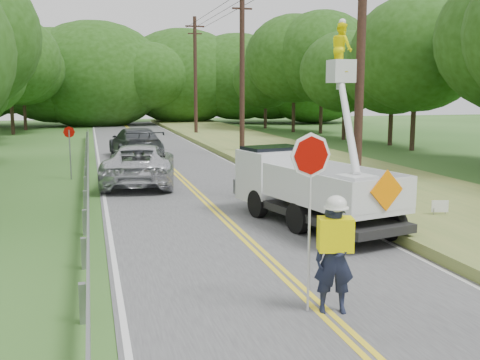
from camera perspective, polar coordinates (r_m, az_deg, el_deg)
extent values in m
plane|color=#254F1A|center=(9.93, 9.36, -14.02)|extent=(140.00, 140.00, 0.00)
cube|color=#444547|center=(22.94, -5.23, -0.59)|extent=(7.20, 96.00, 0.02)
cube|color=yellow|center=(22.92, -5.47, -0.57)|extent=(0.12, 96.00, 0.00)
cube|color=yellow|center=(22.96, -4.98, -0.55)|extent=(0.12, 96.00, 0.00)
cube|color=silver|center=(22.61, -13.87, -0.93)|extent=(0.12, 96.00, 0.00)
cube|color=silver|center=(23.76, 2.99, -0.19)|extent=(0.12, 96.00, 0.00)
cube|color=gray|center=(9.93, -15.84, -12.07)|extent=(0.12, 0.14, 0.70)
cube|color=gray|center=(12.78, -15.72, -7.26)|extent=(0.12, 0.14, 0.70)
cube|color=gray|center=(15.68, -15.65, -4.21)|extent=(0.12, 0.14, 0.70)
cube|color=gray|center=(18.62, -15.60, -2.12)|extent=(0.12, 0.14, 0.70)
cube|color=gray|center=(21.57, -15.56, -0.60)|extent=(0.12, 0.14, 0.70)
cube|color=gray|center=(24.54, -15.53, 0.55)|extent=(0.12, 0.14, 0.70)
cube|color=gray|center=(27.51, -15.51, 1.45)|extent=(0.12, 0.14, 0.70)
cube|color=gray|center=(30.48, -15.49, 2.18)|extent=(0.12, 0.14, 0.70)
cube|color=gray|center=(33.47, -15.48, 2.78)|extent=(0.12, 0.14, 0.70)
cube|color=gray|center=(36.45, -15.47, 3.28)|extent=(0.12, 0.14, 0.70)
cube|color=gray|center=(39.44, -15.46, 3.70)|extent=(0.12, 0.14, 0.70)
cube|color=gray|center=(42.43, -15.45, 4.07)|extent=(0.12, 0.14, 0.70)
cube|color=gray|center=(45.42, -15.44, 4.39)|extent=(0.12, 0.14, 0.70)
cube|color=gray|center=(23.51, -15.32, 0.81)|extent=(0.05, 48.00, 0.34)
cylinder|color=black|center=(19.45, 12.28, 12.25)|extent=(0.30, 0.30, 10.00)
cylinder|color=black|center=(33.49, 0.22, 11.08)|extent=(0.30, 0.30, 10.00)
cube|color=black|center=(33.80, 0.22, 17.19)|extent=(1.20, 0.10, 0.10)
cylinder|color=black|center=(48.11, -4.60, 10.48)|extent=(0.30, 0.30, 10.00)
cube|color=black|center=(48.39, -4.67, 15.46)|extent=(1.60, 0.12, 0.12)
cube|color=black|center=(48.33, -4.66, 14.75)|extent=(1.20, 0.10, 0.10)
cube|color=#5A7337|center=(25.11, 10.94, 0.45)|extent=(7.00, 96.00, 0.30)
cylinder|color=#332319|center=(53.44, -22.36, 6.38)|extent=(0.32, 0.32, 3.81)
ellipsoid|color=#1C400C|center=(53.47, -22.67, 11.36)|extent=(8.90, 8.90, 7.83)
cylinder|color=#332319|center=(58.98, -21.22, 6.48)|extent=(0.32, 0.32, 3.48)
ellipsoid|color=#1C400C|center=(58.98, -21.47, 10.61)|extent=(8.12, 8.12, 7.15)
cylinder|color=#332319|center=(37.98, 17.34, 5.63)|extent=(0.32, 0.32, 3.61)
ellipsoid|color=#1C400C|center=(38.00, 17.67, 12.28)|extent=(8.43, 8.43, 7.42)
cylinder|color=#332319|center=(41.20, 15.21, 5.65)|extent=(0.32, 0.32, 3.15)
ellipsoid|color=#1C400C|center=(41.17, 15.44, 11.01)|extent=(7.36, 7.36, 6.47)
cylinder|color=#332319|center=(45.11, 10.64, 6.05)|extent=(0.32, 0.32, 3.10)
ellipsoid|color=#1C400C|center=(45.07, 10.78, 10.86)|extent=(7.22, 7.22, 6.36)
cylinder|color=#332319|center=(51.37, 8.31, 6.97)|extent=(0.32, 0.32, 3.98)
ellipsoid|color=#1C400C|center=(51.42, 8.44, 12.40)|extent=(9.29, 9.29, 8.18)
cylinder|color=#332319|center=(52.72, 5.51, 7.06)|extent=(0.32, 0.32, 3.94)
ellipsoid|color=#1C400C|center=(52.76, 5.60, 12.29)|extent=(9.19, 9.19, 8.09)
cylinder|color=#332319|center=(57.87, 2.62, 6.77)|extent=(0.32, 0.32, 2.92)
ellipsoid|color=#1C400C|center=(57.83, 2.65, 10.30)|extent=(6.80, 6.80, 5.99)
ellipsoid|color=#1C400C|center=(66.10, -22.69, 9.89)|extent=(11.12, 8.34, 8.34)
ellipsoid|color=#1C400C|center=(64.80, -18.50, 10.15)|extent=(13.71, 10.28, 10.28)
ellipsoid|color=#1C400C|center=(64.45, -14.60, 10.33)|extent=(15.97, 11.97, 11.97)
ellipsoid|color=#1C400C|center=(63.02, -9.54, 10.53)|extent=(9.82, 7.36, 7.36)
ellipsoid|color=#1C400C|center=(66.99, -5.85, 10.52)|extent=(14.94, 11.21, 11.21)
ellipsoid|color=#1C400C|center=(67.55, -0.24, 10.55)|extent=(13.68, 10.26, 10.26)
ellipsoid|color=#1C400C|center=(67.82, 3.22, 10.53)|extent=(13.59, 10.20, 10.20)
ellipsoid|color=#1C400C|center=(67.57, 7.61, 10.47)|extent=(14.69, 11.02, 11.02)
imported|color=#191E33|center=(9.91, 9.70, -7.98)|extent=(0.80, 0.62, 1.94)
cube|color=#E2DB00|center=(9.79, 9.77, -5.51)|extent=(0.66, 0.50, 0.59)
ellipsoid|color=white|center=(9.67, 9.86, -2.42)|extent=(0.36, 0.36, 0.29)
cylinder|color=#B7B7B7|center=(9.78, 7.10, -5.79)|extent=(0.04, 0.04, 2.72)
cylinder|color=#8E0500|center=(9.51, 7.27, 2.52)|extent=(0.77, 0.14, 0.78)
cylinder|color=black|center=(13.89, 10.08, -5.33)|extent=(0.45, 0.89, 0.85)
cylinder|color=black|center=(15.02, 15.43, -4.42)|extent=(0.45, 0.89, 0.85)
cylinder|color=black|center=(15.27, 5.98, -3.91)|extent=(0.45, 0.89, 0.85)
cylinder|color=black|center=(16.31, 11.16, -3.19)|extent=(0.45, 0.89, 0.85)
cylinder|color=black|center=(17.11, 1.83, -2.44)|extent=(0.45, 0.89, 0.85)
cylinder|color=black|center=(18.04, 6.72, -1.89)|extent=(0.45, 0.89, 0.85)
cube|color=black|center=(15.97, 8.09, -3.14)|extent=(3.08, 5.94, 0.22)
cube|color=silver|center=(15.40, 9.49, -1.96)|extent=(2.89, 4.43, 0.19)
cube|color=silver|center=(14.74, 6.44, -0.63)|extent=(0.96, 3.98, 0.80)
cube|color=silver|center=(15.94, 12.39, -0.05)|extent=(0.96, 3.98, 0.80)
cube|color=silver|center=(13.80, 14.63, -1.55)|extent=(2.00, 0.51, 0.80)
cube|color=silver|center=(17.80, 3.61, 0.52)|extent=(2.32, 2.09, 1.59)
cube|color=black|center=(17.87, 3.33, 2.42)|extent=(1.98, 1.52, 0.66)
cube|color=silver|center=(14.57, 11.86, -0.89)|extent=(0.96, 0.96, 0.71)
cube|color=silver|center=(19.12, 10.33, 10.92)|extent=(0.75, 0.75, 0.75)
imported|color=#E2DB00|center=(19.16, 10.40, 13.16)|extent=(0.62, 0.80, 1.65)
cube|color=#FF7E00|center=(13.73, 14.83, -1.05)|extent=(0.99, 0.26, 1.00)
imported|color=silver|center=(23.47, -10.24, 1.61)|extent=(3.65, 6.38, 1.68)
imported|color=#3D4246|center=(32.77, -10.67, 3.78)|extent=(3.01, 6.24, 1.75)
cylinder|color=gray|center=(25.49, -17.04, 2.49)|extent=(0.06, 0.06, 2.19)
cylinder|color=#8E0500|center=(25.40, -17.15, 4.72)|extent=(0.50, 0.03, 0.50)
cube|color=white|center=(17.27, 19.84, -2.55)|extent=(0.49, 0.15, 0.35)
cylinder|color=gray|center=(17.21, 19.25, -3.56)|extent=(0.02, 0.02, 0.49)
cylinder|color=gray|center=(17.44, 20.32, -3.46)|extent=(0.02, 0.02, 0.49)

